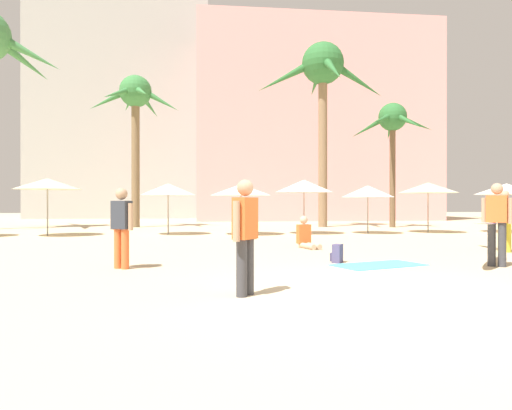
{
  "coord_description": "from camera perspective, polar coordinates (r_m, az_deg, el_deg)",
  "views": [
    {
      "loc": [
        -2.32,
        -6.53,
        1.35
      ],
      "look_at": [
        -0.79,
        7.37,
        1.29
      ],
      "focal_mm": 32.62,
      "sensor_mm": 36.0,
      "label": 1
    }
  ],
  "objects": [
    {
      "name": "ground",
      "position": [
        7.06,
        13.29,
        -10.78
      ],
      "size": [
        120.0,
        120.0,
        0.0
      ],
      "primitive_type": "plane",
      "color": "#C6B28C"
    },
    {
      "name": "cafe_umbrella_0",
      "position": [
        24.24,
        28.36,
        1.74
      ],
      "size": [
        2.76,
        2.76,
        2.25
      ],
      "color": "gray",
      "rests_on": "ground"
    },
    {
      "name": "cafe_umbrella_4",
      "position": [
        21.27,
        13.55,
        1.63
      ],
      "size": [
        2.32,
        2.32,
        2.13
      ],
      "color": "gray",
      "rests_on": "ground"
    },
    {
      "name": "cafe_umbrella_7",
      "position": [
        20.56,
        5.91,
        2.32
      ],
      "size": [
        2.54,
        2.54,
        2.38
      ],
      "color": "gray",
      "rests_on": "ground"
    },
    {
      "name": "hotel_pink",
      "position": [
        40.19,
        6.68,
        9.51
      ],
      "size": [
        19.0,
        9.86,
        15.67
      ],
      "primitive_type": "cube",
      "color": "pink",
      "rests_on": "ground"
    },
    {
      "name": "person_mid_right",
      "position": [
        6.76,
        -1.34,
        -3.34
      ],
      "size": [
        0.42,
        0.55,
        1.69
      ],
      "rotation": [
        0.0,
        0.0,
        5.68
      ],
      "color": "#3D3D42",
      "rests_on": "ground"
    },
    {
      "name": "person_mid_left",
      "position": [
        14.08,
        6.17,
        -3.89
      ],
      "size": [
        0.61,
        1.0,
        0.96
      ],
      "rotation": [
        0.0,
        0.0,
        4.98
      ],
      "color": "#D1A889",
      "rests_on": "ground"
    },
    {
      "name": "cafe_umbrella_3",
      "position": [
        20.32,
        -10.72,
        1.91
      ],
      "size": [
        2.33,
        2.33,
        2.19
      ],
      "color": "gray",
      "rests_on": "ground"
    },
    {
      "name": "beach_towel",
      "position": [
        10.48,
        14.81,
        -7.12
      ],
      "size": [
        2.22,
        1.66,
        0.01
      ],
      "primitive_type": "cube",
      "rotation": [
        0.0,
        0.0,
        0.35
      ],
      "color": "#4CC6D6",
      "rests_on": "ground"
    },
    {
      "name": "person_far_right",
      "position": [
        14.51,
        27.95,
        -1.47
      ],
      "size": [
        0.6,
        2.84,
        1.7
      ],
      "rotation": [
        0.0,
        0.0,
        1.52
      ],
      "color": "gold",
      "rests_on": "ground"
    },
    {
      "name": "hotel_tower_gray",
      "position": [
        48.06,
        -15.6,
        12.61
      ],
      "size": [
        15.72,
        10.54,
        23.32
      ],
      "primitive_type": "cube",
      "color": "#A8A8A3",
      "rests_on": "ground"
    },
    {
      "name": "person_near_right",
      "position": [
        11.2,
        27.13,
        -1.84
      ],
      "size": [
        2.22,
        2.53,
        1.77
      ],
      "rotation": [
        0.0,
        0.0,
        3.99
      ],
      "color": "#3D3D42",
      "rests_on": "ground"
    },
    {
      "name": "palm_tree_center",
      "position": [
        27.49,
        -14.58,
        11.85
      ],
      "size": [
        5.13,
        5.22,
        8.52
      ],
      "color": "brown",
      "rests_on": "ground"
    },
    {
      "name": "cafe_umbrella_1",
      "position": [
        19.84,
        -1.87,
        1.86
      ],
      "size": [
        2.62,
        2.62,
        2.16
      ],
      "color": "gray",
      "rests_on": "ground"
    },
    {
      "name": "palm_tree_far_left",
      "position": [
        27.68,
        8.19,
        15.41
      ],
      "size": [
        7.56,
        7.73,
        10.49
      ],
      "color": "#896B4C",
      "rests_on": "ground"
    },
    {
      "name": "backpack",
      "position": [
        10.71,
        9.91,
        -5.91
      ],
      "size": [
        0.34,
        0.35,
        0.42
      ],
      "rotation": [
        0.0,
        0.0,
        2.56
      ],
      "color": "#514A73",
      "rests_on": "ground"
    },
    {
      "name": "cafe_umbrella_2",
      "position": [
        20.99,
        -24.2,
        2.38
      ],
      "size": [
        2.64,
        2.64,
        2.37
      ],
      "color": "gray",
      "rests_on": "ground"
    },
    {
      "name": "cafe_umbrella_5",
      "position": [
        22.76,
        20.35,
        2.0
      ],
      "size": [
        2.66,
        2.66,
        2.3
      ],
      "color": "gray",
      "rests_on": "ground"
    },
    {
      "name": "person_near_left",
      "position": [
        9.93,
        -16.16,
        -2.33
      ],
      "size": [
        0.55,
        0.43,
        1.66
      ],
      "rotation": [
        0.0,
        0.0,
        4.1
      ],
      "color": "orange",
      "rests_on": "ground"
    },
    {
      "name": "palm_tree_right",
      "position": [
        27.44,
        16.4,
        9.41
      ],
      "size": [
        4.61,
        4.9,
        6.96
      ],
      "color": "brown",
      "rests_on": "ground"
    }
  ]
}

